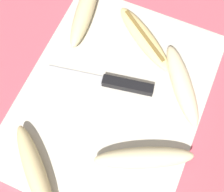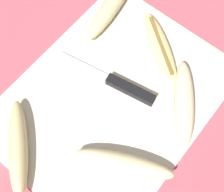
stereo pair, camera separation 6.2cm
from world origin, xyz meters
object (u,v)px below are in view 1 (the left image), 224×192
Objects in this scene: banana_pale_long at (182,84)px; banana_golden_short at (144,38)px; banana_soft_right at (85,9)px; banana_cream_curved at (144,158)px; knife at (118,84)px; banana_mellow_near at (35,172)px.

banana_golden_short is at bearing 55.93° from banana_pale_long.
banana_soft_right reaches higher than banana_golden_short.
banana_soft_right is at bearing 43.21° from banana_cream_curved.
knife is at bearing 111.12° from banana_pale_long.
banana_cream_curved is at bearing -136.79° from banana_soft_right.
banana_mellow_near is (-0.35, -0.07, 0.00)m from banana_soft_right.
banana_soft_right is at bearing 85.16° from banana_golden_short.
banana_pale_long is 1.04× the size of banana_mellow_near.
banana_pale_long is 0.99× the size of banana_golden_short.
banana_golden_short is at bearing 21.27° from banana_cream_curved.
banana_soft_right is 0.36m from banana_mellow_near.
banana_golden_short is at bearing -14.55° from knife.
banana_cream_curved is at bearing -158.73° from banana_golden_short.
banana_pale_long is 0.13m from banana_golden_short.
banana_mellow_near reaches higher than banana_pale_long.
knife is at bearing 40.14° from banana_cream_curved.
banana_cream_curved is 0.26m from banana_golden_short.
banana_golden_short is 0.35m from banana_mellow_near.
banana_cream_curved is 0.20m from banana_mellow_near.
banana_cream_curved is at bearing -58.89° from banana_mellow_near.
banana_pale_long is at bearing -5.50° from banana_cream_curved.
banana_pale_long is at bearing -34.53° from banana_mellow_near.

